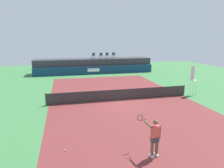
# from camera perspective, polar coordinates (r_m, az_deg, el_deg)

# --- Properties ---
(ground_plane) EXTENTS (48.00, 48.00, 0.00)m
(ground_plane) POSITION_cam_1_polar(r_m,az_deg,el_deg) (20.46, 0.09, -2.10)
(ground_plane) COLOR #3D7A42
(court_inner) EXTENTS (12.00, 22.00, 0.00)m
(court_inner) POSITION_cam_1_polar(r_m,az_deg,el_deg) (17.67, 2.41, -4.49)
(court_inner) COLOR maroon
(court_inner) RESTS_ON ground
(sponsor_wall) EXTENTS (18.00, 0.22, 1.20)m
(sponsor_wall) POSITION_cam_1_polar(r_m,az_deg,el_deg) (30.44, -4.63, 3.89)
(sponsor_wall) COLOR navy
(sponsor_wall) RESTS_ON ground
(spectator_platform) EXTENTS (18.00, 2.80, 2.20)m
(spectator_platform) POSITION_cam_1_polar(r_m,az_deg,el_deg) (32.13, -5.16, 5.25)
(spectator_platform) COLOR #38383D
(spectator_platform) RESTS_ON ground
(spectator_chair_far_left) EXTENTS (0.47, 0.47, 0.89)m
(spectator_chair_far_left) POSITION_cam_1_polar(r_m,az_deg,el_deg) (32.08, -5.28, 8.09)
(spectator_chair_far_left) COLOR #2D3D56
(spectator_chair_far_left) RESTS_ON spectator_platform
(spectator_chair_left) EXTENTS (0.44, 0.44, 0.89)m
(spectator_chair_left) POSITION_cam_1_polar(r_m,az_deg,el_deg) (31.99, -3.18, 8.11)
(spectator_chair_left) COLOR #2D3D56
(spectator_chair_left) RESTS_ON spectator_platform
(spectator_chair_center) EXTENTS (0.46, 0.46, 0.89)m
(spectator_chair_center) POSITION_cam_1_polar(r_m,az_deg,el_deg) (32.32, -1.44, 8.18)
(spectator_chair_center) COLOR #2D3D56
(spectator_chair_center) RESTS_ON spectator_platform
(spectator_chair_right) EXTENTS (0.46, 0.46, 0.89)m
(spectator_chair_right) POSITION_cam_1_polar(r_m,az_deg,el_deg) (32.81, 0.39, 8.25)
(spectator_chair_right) COLOR #2D3D56
(spectator_chair_right) RESTS_ON spectator_platform
(umpire_chair) EXTENTS (0.51, 0.51, 2.76)m
(umpire_chair) POSITION_cam_1_polar(r_m,az_deg,el_deg) (20.34, 21.90, 1.47)
(umpire_chair) COLOR white
(umpire_chair) RESTS_ON ground
(tennis_net) EXTENTS (12.40, 0.02, 0.95)m
(tennis_net) POSITION_cam_1_polar(r_m,az_deg,el_deg) (17.54, 2.42, -3.02)
(tennis_net) COLOR #2D2D2D
(tennis_net) RESTS_ON ground
(net_post_near) EXTENTS (0.10, 0.10, 1.00)m
(net_post_near) POSITION_cam_1_polar(r_m,az_deg,el_deg) (16.95, -18.21, -4.12)
(net_post_near) COLOR #4C4C51
(net_post_near) RESTS_ON ground
(net_post_far) EXTENTS (0.10, 0.10, 1.00)m
(net_post_far) POSITION_cam_1_polar(r_m,az_deg,el_deg) (20.11, 19.67, -1.65)
(net_post_far) COLOR #4C4C51
(net_post_far) RESTS_ON ground
(tennis_player) EXTENTS (0.79, 1.13, 1.77)m
(tennis_player) POSITION_cam_1_polar(r_m,az_deg,el_deg) (9.45, 11.91, -14.33)
(tennis_player) COLOR white
(tennis_player) RESTS_ON court_inner
(tennis_ball) EXTENTS (0.07, 0.07, 0.07)m
(tennis_ball) POSITION_cam_1_polar(r_m,az_deg,el_deg) (10.31, -13.15, -17.81)
(tennis_ball) COLOR #D8EA33
(tennis_ball) RESTS_ON court_inner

